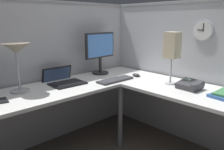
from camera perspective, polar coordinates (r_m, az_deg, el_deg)
cubicle_wall_back at (r=2.67m, az=-17.00°, el=0.27°), size 2.57×0.12×1.58m
cubicle_wall_right at (r=2.73m, az=19.21°, el=0.39°), size 0.12×2.37×1.58m
desk at (r=2.10m, az=0.28°, el=-7.20°), size 2.35×2.15×0.73m
monitor at (r=2.79m, az=-2.95°, el=6.21°), size 0.46×0.20×0.50m
laptop at (r=2.49m, az=-12.06°, el=-1.28°), size 0.35×0.39×0.22m
keyboard at (r=2.50m, az=0.83°, el=-1.23°), size 0.43×0.14×0.02m
computer_mouse at (r=2.71m, az=5.99°, el=-0.00°), size 0.06×0.10×0.03m
desk_lamp_dome at (r=2.22m, az=-22.57°, el=5.18°), size 0.24×0.24×0.44m
cell_phone at (r=2.09m, az=-25.36°, el=-5.67°), size 0.09×0.15×0.01m
office_phone at (r=2.32m, az=18.76°, el=-2.43°), size 0.20×0.22×0.11m
desk_lamp_paper at (r=2.39m, az=14.66°, el=6.78°), size 0.13×0.13×0.53m
wall_clock at (r=2.57m, az=21.57°, el=10.11°), size 0.04×0.22×0.22m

